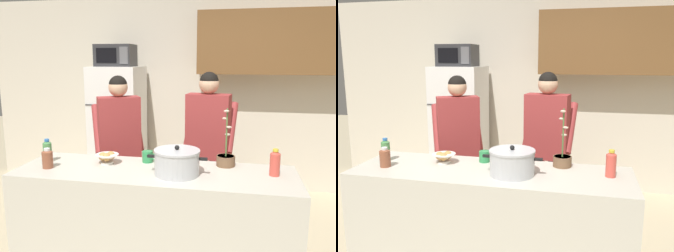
# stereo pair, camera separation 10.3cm
# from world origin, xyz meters

# --- Properties ---
(back_wall_unit) EXTENTS (6.00, 0.48, 2.60)m
(back_wall_unit) POSITION_xyz_m (0.29, 2.25, 1.46)
(back_wall_unit) COLOR beige
(back_wall_unit) RESTS_ON ground
(kitchen_island) EXTENTS (2.19, 0.68, 0.92)m
(kitchen_island) POSITION_xyz_m (0.00, 0.00, 0.46)
(kitchen_island) COLOR beige
(kitchen_island) RESTS_ON ground
(refrigerator) EXTENTS (0.64, 0.68, 1.68)m
(refrigerator) POSITION_xyz_m (-0.95, 1.85, 0.84)
(refrigerator) COLOR white
(refrigerator) RESTS_ON ground
(microwave) EXTENTS (0.48, 0.37, 0.28)m
(microwave) POSITION_xyz_m (-0.95, 1.83, 1.82)
(microwave) COLOR #2D2D30
(microwave) RESTS_ON refrigerator
(person_near_pot) EXTENTS (0.61, 0.57, 1.62)m
(person_near_pot) POSITION_xyz_m (-0.54, 0.73, 1.01)
(person_near_pot) COLOR #33384C
(person_near_pot) RESTS_ON ground
(person_by_sink) EXTENTS (0.55, 0.47, 1.66)m
(person_by_sink) POSITION_xyz_m (0.35, 0.85, 1.04)
(person_by_sink) COLOR black
(person_by_sink) RESTS_ON ground
(cooking_pot) EXTENTS (0.46, 0.35, 0.23)m
(cooking_pot) POSITION_xyz_m (0.19, -0.05, 1.02)
(cooking_pot) COLOR silver
(cooking_pot) RESTS_ON kitchen_island
(coffee_mug) EXTENTS (0.13, 0.09, 0.10)m
(coffee_mug) POSITION_xyz_m (-0.10, 0.21, 0.97)
(coffee_mug) COLOR #2D8C4C
(coffee_mug) RESTS_ON kitchen_island
(bread_bowl) EXTENTS (0.20, 0.20, 0.10)m
(bread_bowl) POSITION_xyz_m (-0.43, 0.10, 0.97)
(bread_bowl) COLOR white
(bread_bowl) RESTS_ON kitchen_island
(bottle_near_edge) EXTENTS (0.09, 0.09, 0.16)m
(bottle_near_edge) POSITION_xyz_m (-0.85, -0.10, 1.00)
(bottle_near_edge) COLOR brown
(bottle_near_edge) RESTS_ON kitchen_island
(bottle_mid_counter) EXTENTS (0.08, 0.08, 0.21)m
(bottle_mid_counter) POSITION_xyz_m (0.91, 0.06, 1.02)
(bottle_mid_counter) COLOR #D84C3F
(bottle_mid_counter) RESTS_ON kitchen_island
(bottle_far_corner) EXTENTS (0.07, 0.07, 0.20)m
(bottle_far_corner) POSITION_xyz_m (-0.94, 0.05, 1.02)
(bottle_far_corner) COLOR #4C8C4C
(bottle_far_corner) RESTS_ON kitchen_island
(potted_orchid) EXTENTS (0.15, 0.15, 0.47)m
(potted_orchid) POSITION_xyz_m (0.54, 0.23, 0.99)
(potted_orchid) COLOR brown
(potted_orchid) RESTS_ON kitchen_island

